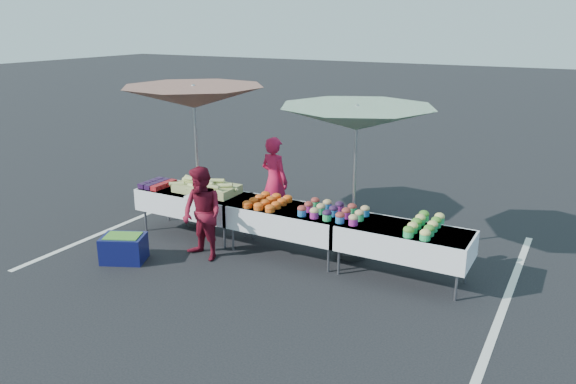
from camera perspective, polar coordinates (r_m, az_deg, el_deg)
The scene contains 17 objects.
ground at distance 8.74m, azimuth 0.00°, elevation -6.28°, with size 80.00×80.00×0.00m, color black.
stripe_left at distance 10.55m, azimuth -15.43°, elevation -2.72°, with size 0.10×5.00×0.00m, color silver.
stripe_right at distance 7.86m, azimuth 21.25°, elevation -10.31°, with size 0.10×5.00×0.00m, color silver.
table_left at distance 9.48m, azimuth -9.58°, elevation -0.87°, with size 1.86×0.81×0.75m.
table_center at distance 8.52m, azimuth 0.00°, elevation -2.68°, with size 1.86×0.81×0.75m.
table_right at distance 7.87m, azimuth 11.60°, elevation -4.76°, with size 1.86×0.81×0.75m.
berry_punnets at distance 9.82m, azimuth -13.12°, elevation 0.81°, with size 0.40×0.54×0.08m.
corn_pile at distance 9.29m, azimuth -8.25°, elevation 0.48°, with size 1.16×0.57×0.26m.
plastic_bags at distance 9.02m, azimuth -9.31°, elevation -0.51°, with size 0.30×0.25×0.05m, color white.
carrot_bowls at distance 8.61m, azimuth -2.07°, elevation -0.96°, with size 0.55×0.69×0.11m.
potato_cups at distance 8.13m, azimuth 4.64°, elevation -1.89°, with size 0.94×0.58×0.16m.
bean_baskets at distance 7.80m, azimuth 13.70°, elevation -3.24°, with size 0.36×0.86×0.15m.
vendor at distance 9.82m, azimuth -1.39°, elevation 1.17°, with size 0.57×0.37×1.55m, color #CA1740.
customer at distance 8.44m, azimuth -8.71°, elevation -2.21°, with size 0.69×0.54×1.41m, color maroon.
umbrella_left at distance 9.55m, azimuth -9.54°, elevation 9.39°, with size 2.98×2.98×2.46m.
umbrella_right at distance 8.11m, azimuth 7.00°, elevation 7.33°, with size 2.33×2.33×2.33m.
storage_bin at distance 8.76m, azimuth -16.35°, elevation -5.45°, with size 0.75×0.67×0.41m.
Camera 1 is at (3.87, -7.03, 3.46)m, focal length 35.00 mm.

